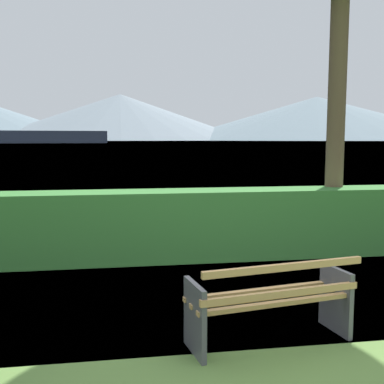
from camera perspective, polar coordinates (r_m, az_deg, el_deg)
name	(u,v)px	position (r m, az deg, el deg)	size (l,w,h in m)	color
ground_plane	(268,341)	(4.88, 9.31, -17.65)	(1400.00, 1400.00, 0.00)	#567A38
water_surface	(122,142)	(314.06, -8.66, 6.18)	(620.00, 620.00, 0.00)	#6B8EA3
park_bench	(271,301)	(4.68, 9.76, -13.17)	(1.70, 0.84, 0.87)	tan
hedge_row	(207,224)	(7.76, 1.84, -3.98)	(8.69, 0.77, 1.15)	#387A33
tender_far	(71,141)	(240.51, -14.72, 6.10)	(6.24, 6.57, 2.09)	#335693
distant_hills	(136,118)	(578.09, -6.96, 9.11)	(786.02, 414.52, 57.03)	slate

